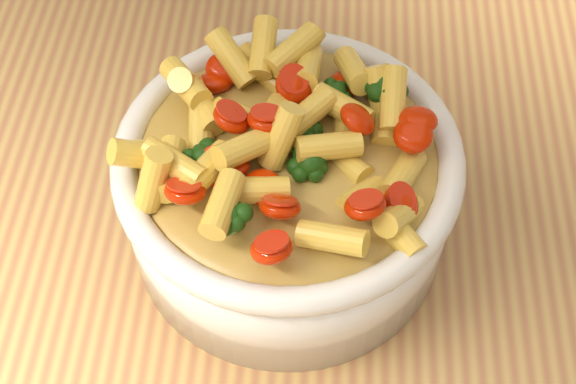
{
  "coord_description": "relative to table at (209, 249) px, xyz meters",
  "views": [
    {
      "loc": [
        0.09,
        -0.36,
        1.39
      ],
      "look_at": [
        0.07,
        -0.04,
        0.95
      ],
      "focal_mm": 50.0,
      "sensor_mm": 36.0,
      "label": 1
    }
  ],
  "objects": [
    {
      "name": "serving_bowl",
      "position": [
        0.07,
        -0.04,
        0.15
      ],
      "size": [
        0.23,
        0.23,
        0.1
      ],
      "color": "white",
      "rests_on": "table"
    },
    {
      "name": "pasta_salad",
      "position": [
        0.07,
        -0.04,
        0.21
      ],
      "size": [
        0.18,
        0.18,
        0.04
      ],
      "color": "#FBD84F",
      "rests_on": "serving_bowl"
    },
    {
      "name": "table",
      "position": [
        0.0,
        0.0,
        0.0
      ],
      "size": [
        1.2,
        0.8,
        0.9
      ],
      "color": "tan",
      "rests_on": "ground"
    }
  ]
}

